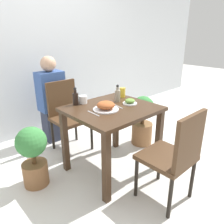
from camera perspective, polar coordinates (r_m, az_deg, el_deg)
ground_plane at (r=2.56m, az=-0.00°, el=-14.47°), size 16.00×16.00×0.00m
wall_back at (r=3.38m, az=-18.65°, el=16.63°), size 8.00×0.05×2.60m
dining_table at (r=2.27m, az=-0.00°, el=-1.81°), size 0.86×0.77×0.73m
chair_near at (r=1.95m, az=16.13°, el=-10.41°), size 0.42×0.42×0.88m
chair_far at (r=2.83m, az=-11.63°, el=-0.05°), size 0.42×0.42×0.88m
food_plate at (r=2.14m, az=-1.62°, el=1.56°), size 0.25×0.25×0.09m
side_plate at (r=2.33m, az=4.70°, el=2.71°), size 0.15×0.15×0.06m
drink_cup at (r=2.36m, az=-7.57°, el=3.24°), size 0.09×0.09×0.08m
juice_glass at (r=2.56m, az=2.74°, el=5.13°), size 0.07×0.07×0.11m
sauce_bottle at (r=2.39m, az=1.45°, el=4.44°), size 0.06×0.06×0.19m
condiment_bottle at (r=2.32m, az=-9.50°, el=3.61°), size 0.06×0.06×0.19m
fork_utensil at (r=2.06m, az=-4.88°, el=-0.39°), size 0.01×0.18×0.00m
spoon_utensil at (r=2.26m, az=1.38°, el=1.55°), size 0.04×0.18×0.00m
potted_plant_left at (r=2.29m, az=-19.96°, el=-10.26°), size 0.29×0.29×0.62m
potted_plant_right at (r=2.95m, az=7.96°, el=-2.04°), size 0.29×0.29×0.67m
person_figure at (r=3.08m, az=-15.44°, el=2.96°), size 0.34×0.22×1.17m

